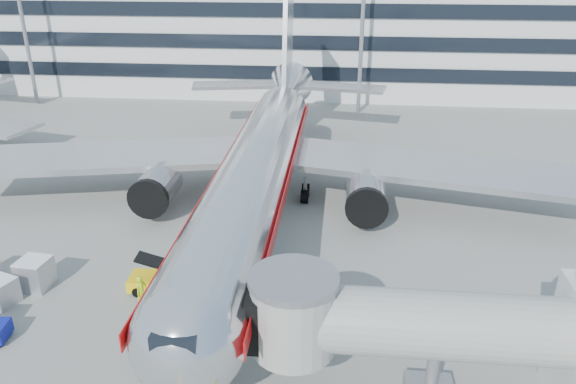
# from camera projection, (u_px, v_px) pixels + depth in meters

# --- Properties ---
(ground) EXTENTS (180.00, 180.00, 0.00)m
(ground) POSITION_uv_depth(u_px,v_px,m) (236.00, 291.00, 34.16)
(ground) COLOR gray
(ground) RESTS_ON ground
(lead_in_line) EXTENTS (0.25, 70.00, 0.01)m
(lead_in_line) POSITION_uv_depth(u_px,v_px,m) (260.00, 219.00, 43.29)
(lead_in_line) COLOR yellow
(lead_in_line) RESTS_ON ground
(main_jet) EXTENTS (50.95, 48.70, 16.06)m
(main_jet) POSITION_uv_depth(u_px,v_px,m) (262.00, 160.00, 43.18)
(main_jet) COLOR silver
(main_jet) RESTS_ON ground
(jet_bridge) EXTENTS (17.80, 4.50, 7.00)m
(jet_bridge) POSITION_uv_depth(u_px,v_px,m) (477.00, 333.00, 24.21)
(jet_bridge) COLOR silver
(jet_bridge) RESTS_ON ground
(terminal) EXTENTS (150.00, 24.25, 15.60)m
(terminal) POSITION_uv_depth(u_px,v_px,m) (305.00, 32.00, 83.97)
(terminal) COLOR silver
(terminal) RESTS_ON ground
(belt_loader) EXTENTS (5.02, 1.99, 2.38)m
(belt_loader) POSITION_uv_depth(u_px,v_px,m) (169.00, 281.00, 33.95)
(belt_loader) COLOR yellow
(belt_loader) RESTS_ON ground
(cargo_container_right) EXTENTS (1.90, 1.90, 1.60)m
(cargo_container_right) POSITION_uv_depth(u_px,v_px,m) (1.00, 292.00, 32.59)
(cargo_container_right) COLOR #B4B7BC
(cargo_container_right) RESTS_ON ground
(cargo_container_front) EXTENTS (1.95, 1.95, 1.88)m
(cargo_container_front) POSITION_uv_depth(u_px,v_px,m) (35.00, 273.00, 34.20)
(cargo_container_front) COLOR #B4B7BC
(cargo_container_front) RESTS_ON ground
(ramp_worker) EXTENTS (0.78, 0.87, 2.01)m
(ramp_worker) POSITION_uv_depth(u_px,v_px,m) (142.00, 292.00, 32.23)
(ramp_worker) COLOR #BFE718
(ramp_worker) RESTS_ON ground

